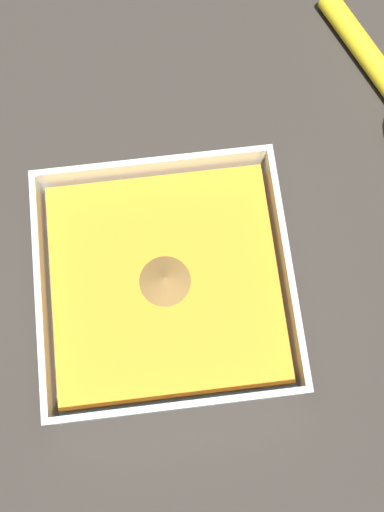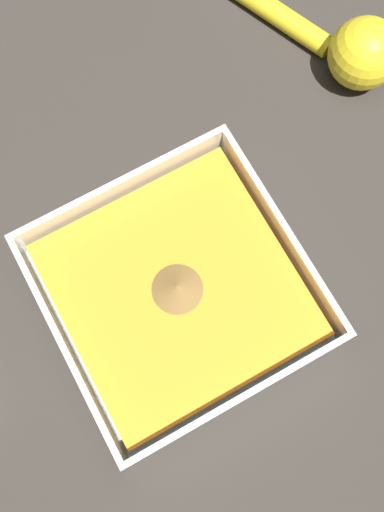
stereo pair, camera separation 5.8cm
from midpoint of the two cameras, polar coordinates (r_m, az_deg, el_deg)
name	(u,v)px [view 2 (the right image)]	position (r m, az deg, el deg)	size (l,w,h in m)	color
ground_plane	(160,283)	(0.60, -5.75, -3.05)	(4.00, 4.00, 0.00)	#332D28
square_dish	(178,292)	(0.58, -4.19, -3.98)	(0.24, 0.24, 0.05)	silver
lemon_squeezer	(346,45)	(0.68, 12.06, 18.65)	(0.12, 0.22, 0.08)	yellow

